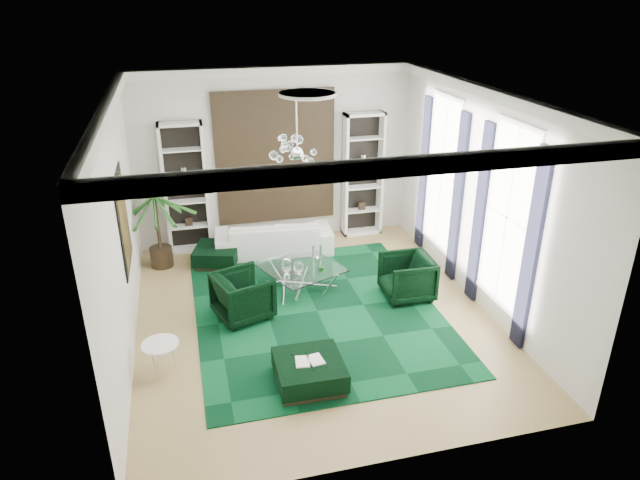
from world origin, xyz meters
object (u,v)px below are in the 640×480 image
object	(u,v)px
ottoman_side	(217,255)
ottoman_front	(309,372)
palm	(156,210)
sofa	(274,237)
side_table	(162,359)
armchair_right	(407,277)
armchair_left	(243,296)
coffee_table	(302,277)

from	to	relation	value
ottoman_side	ottoman_front	xyz separation A→B (m)	(0.96, -4.27, -0.00)
ottoman_side	palm	world-z (taller)	palm
sofa	side_table	bearing A→B (deg)	62.89
ottoman_front	palm	bearing A→B (deg)	114.97
side_table	ottoman_front	bearing A→B (deg)	-20.01
armchair_right	ottoman_front	distance (m)	3.08
armchair_right	ottoman_front	world-z (taller)	armchair_right
armchair_left	ottoman_front	bearing A→B (deg)	-179.90
armchair_right	side_table	distance (m)	4.55
sofa	armchair_left	size ratio (longest dim) A/B	2.74
sofa	ottoman_side	bearing A→B (deg)	16.94
coffee_table	palm	size ratio (longest dim) A/B	0.52
armchair_left	ottoman_front	world-z (taller)	armchair_left
sofa	armchair_right	world-z (taller)	armchair_right
armchair_right	ottoman_side	size ratio (longest dim) A/B	1.03
coffee_table	palm	bearing A→B (deg)	147.83
ottoman_front	side_table	xyz separation A→B (m)	(-2.05, 0.75, 0.07)
ottoman_side	ottoman_front	distance (m)	4.37
sofa	ottoman_side	world-z (taller)	sofa
armchair_right	coffee_table	xyz separation A→B (m)	(-1.80, 0.81, -0.18)
coffee_table	sofa	bearing A→B (deg)	97.80
sofa	ottoman_front	size ratio (longest dim) A/B	2.58
armchair_left	sofa	bearing A→B (deg)	-39.65
armchair_right	coffee_table	bearing A→B (deg)	-112.71
side_table	palm	distance (m)	3.83
coffee_table	side_table	world-z (taller)	side_table
coffee_table	palm	xyz separation A→B (m)	(-2.59, 1.63, 1.02)
armchair_right	ottoman_front	xyz separation A→B (m)	(-2.31, -2.02, -0.21)
ottoman_side	armchair_right	bearing A→B (deg)	-34.43
armchair_right	palm	bearing A→B (deg)	-117.61
ottoman_side	side_table	bearing A→B (deg)	-107.28
sofa	armchair_right	distance (m)	3.24
ottoman_front	sofa	bearing A→B (deg)	86.48
side_table	coffee_table	bearing A→B (deg)	39.00
coffee_table	side_table	distance (m)	3.30
armchair_right	side_table	size ratio (longest dim) A/B	1.65
armchair_left	palm	xyz separation A→B (m)	(-1.39, 2.39, 0.83)
ottoman_side	palm	xyz separation A→B (m)	(-1.11, 0.19, 1.05)
armchair_right	palm	world-z (taller)	palm
coffee_table	ottoman_front	world-z (taller)	coffee_table
ottoman_side	ottoman_front	world-z (taller)	ottoman_side
sofa	armchair_right	bearing A→B (deg)	133.45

